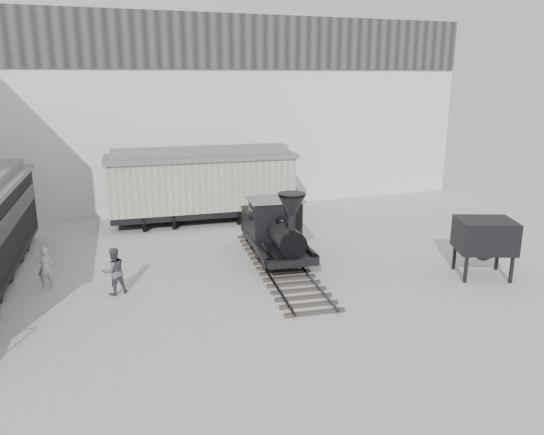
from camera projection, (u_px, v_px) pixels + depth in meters
name	position (u px, v px, depth m)	size (l,w,h in m)	color
ground	(283.00, 299.00, 18.73)	(90.00, 90.00, 0.00)	#9E9E9B
north_wall	(194.00, 113.00, 30.96)	(34.00, 2.51, 11.00)	silver
locomotive	(277.00, 234.00, 22.13)	(3.08, 9.69, 3.36)	#3A3430
boxcar	(202.00, 183.00, 28.15)	(10.07, 3.72, 4.05)	black
visitor_a	(45.00, 267.00, 19.53)	(0.58, 0.38, 1.59)	#B1B1AF
visitor_b	(114.00, 271.00, 18.94)	(0.85, 0.66, 1.74)	#4B494F
coal_hopper	(484.00, 240.00, 20.51)	(2.57, 2.35, 2.29)	black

